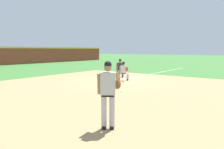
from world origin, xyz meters
The scene contains 8 objects.
ground_plane centered at (0.00, 0.00, 0.00)m, with size 160.00×160.00×0.00m, color #3D7533.
infield_dirt_patch centered at (-3.81, -2.62, 0.00)m, with size 18.00×18.00×0.01m, color tan.
foul_line_stripe centered at (6.72, 0.00, 0.01)m, with size 13.44×0.10×0.00m, color white.
first_base_bag centered at (0.00, 0.00, 0.04)m, with size 0.38×0.38×0.09m, color white.
baseball centered at (-3.08, -2.60, 0.04)m, with size 0.07×0.07×0.07m, color white.
pitcher centered at (-7.57, -5.23, 1.06)m, with size 0.85×0.57×1.86m.
first_baseman centered at (0.51, -0.32, 0.73)m, with size 0.81×1.03×1.34m.
umpire centered at (1.77, 0.86, 0.79)m, with size 0.64×0.68×1.46m.
Camera 1 is at (-12.17, -8.79, 2.16)m, focal length 35.00 mm.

